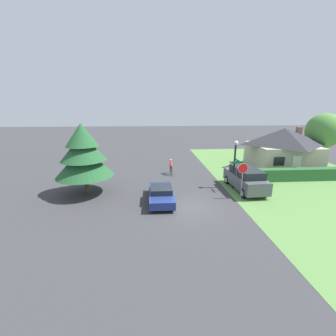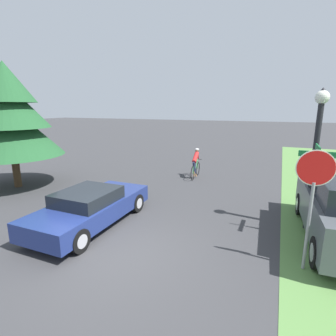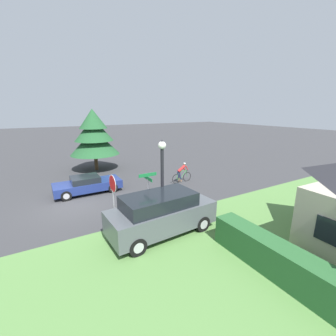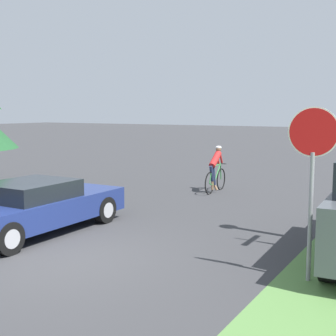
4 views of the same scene
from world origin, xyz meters
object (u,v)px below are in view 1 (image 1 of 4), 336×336
object	(u,v)px
parked_suv_right	(245,179)
conifer_tall_near	(83,154)
cyclist	(171,167)
cottage_house	(283,147)
sedan_left_lane	(161,194)
street_name_sign	(237,170)
stop_sign	(243,173)
street_lamp	(235,157)
deciduous_tree_right	(324,131)

from	to	relation	value
parked_suv_right	conifer_tall_near	world-z (taller)	conifer_tall_near
cyclist	conifer_tall_near	distance (m)	9.14
cyclist	parked_suv_right	distance (m)	7.71
cottage_house	sedan_left_lane	xyz separation A→B (m)	(-14.25, -8.75, -1.77)
street_name_sign	sedan_left_lane	bearing A→B (deg)	-165.17
stop_sign	street_lamp	distance (m)	2.49
parked_suv_right	deciduous_tree_right	xyz separation A→B (m)	(12.28, 7.68, 3.12)
conifer_tall_near	deciduous_tree_right	xyz separation A→B (m)	(25.42, 7.60, 0.83)
stop_sign	street_name_sign	bearing A→B (deg)	-100.33
deciduous_tree_right	conifer_tall_near	bearing A→B (deg)	-163.36
stop_sign	conifer_tall_near	xyz separation A→B (m)	(-12.06, 1.93, 1.26)
conifer_tall_near	deciduous_tree_right	bearing A→B (deg)	16.64
cyclist	parked_suv_right	world-z (taller)	parked_suv_right
sedan_left_lane	cyclist	size ratio (longest dim) A/B	2.43
deciduous_tree_right	parked_suv_right	bearing A→B (deg)	-147.99
street_lamp	deciduous_tree_right	bearing A→B (deg)	28.56
cyclist	conifer_tall_near	xyz separation A→B (m)	(-7.27, -4.92, 2.54)
cyclist	deciduous_tree_right	xyz separation A→B (m)	(18.15, 2.68, 3.38)
cyclist	stop_sign	world-z (taller)	stop_sign
stop_sign	deciduous_tree_right	world-z (taller)	deciduous_tree_right
cottage_house	stop_sign	size ratio (longest dim) A/B	2.62
sedan_left_lane	stop_sign	size ratio (longest dim) A/B	1.56
sedan_left_lane	cyclist	world-z (taller)	cyclist
sedan_left_lane	street_lamp	world-z (taller)	street_lamp
conifer_tall_near	street_name_sign	bearing A→B (deg)	-1.43
cyclist	street_lamp	world-z (taller)	street_lamp
cottage_house	street_name_sign	world-z (taller)	cottage_house
cyclist	street_lamp	size ratio (longest dim) A/B	0.43
parked_suv_right	deciduous_tree_right	distance (m)	14.82
street_lamp	street_name_sign	world-z (taller)	street_lamp
sedan_left_lane	deciduous_tree_right	xyz separation A→B (m)	(19.46, 9.57, 3.53)
sedan_left_lane	street_name_sign	xyz separation A→B (m)	(6.28, 1.66, 1.29)
sedan_left_lane	street_name_sign	size ratio (longest dim) A/B	1.62
stop_sign	street_name_sign	xyz separation A→B (m)	(0.18, 1.62, -0.15)
street_lamp	deciduous_tree_right	world-z (taller)	deciduous_tree_right
sedan_left_lane	street_lamp	xyz separation A→B (m)	(6.32, 2.41, 2.14)
sedan_left_lane	conifer_tall_near	bearing A→B (deg)	71.64
parked_suv_right	cyclist	bearing A→B (deg)	46.59
sedan_left_lane	conifer_tall_near	size ratio (longest dim) A/B	0.77
street_name_sign	conifer_tall_near	size ratio (longest dim) A/B	0.48
cottage_house	conifer_tall_near	bearing A→B (deg)	-159.23
parked_suv_right	street_lamp	distance (m)	2.00
cottage_house	stop_sign	xyz separation A→B (m)	(-8.15, -8.71, -0.34)
street_name_sign	deciduous_tree_right	distance (m)	15.53
sedan_left_lane	conifer_tall_near	distance (m)	6.83
sedan_left_lane	parked_suv_right	size ratio (longest dim) A/B	0.87
cottage_house	stop_sign	bearing A→B (deg)	-130.88
street_name_sign	cottage_house	bearing A→B (deg)	41.66
parked_suv_right	street_name_sign	size ratio (longest dim) A/B	1.86
cottage_house	cyclist	world-z (taller)	cottage_house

